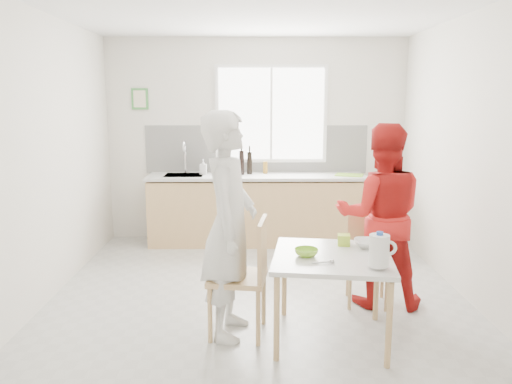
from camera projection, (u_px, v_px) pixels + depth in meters
ground at (258, 300)px, 4.79m from camera, size 4.50×4.50×0.00m
room_shell at (258, 127)px, 4.49m from camera, size 4.50×4.50×4.50m
window at (271, 114)px, 6.67m from camera, size 1.50×0.06×1.30m
backsplash at (256, 149)px, 6.77m from camera, size 3.00×0.02×0.65m
picture_frame at (140, 99)px, 6.62m from camera, size 0.22×0.03×0.28m
kitchen_counter at (256, 212)px, 6.63m from camera, size 2.84×0.64×1.37m
dining_table at (332, 264)px, 3.90m from camera, size 1.02×1.02×0.70m
chair_left at (247, 272)px, 4.00m from camera, size 0.50×0.50×0.96m
chair_far at (367, 255)px, 4.68m from camera, size 0.43×0.43×0.83m
person_white at (229, 226)px, 3.95m from camera, size 0.52×0.71×1.81m
person_red at (380, 216)px, 4.56m from camera, size 0.90×0.74×1.69m
bowl_green at (306, 252)px, 3.86m from camera, size 0.21×0.21×0.06m
bowl_white at (368, 244)px, 4.09m from camera, size 0.27×0.27×0.06m
milk_jug at (380, 250)px, 3.55m from camera, size 0.20×0.14×0.25m
green_box at (344, 240)px, 4.14m from camera, size 0.11×0.11×0.09m
spoon at (322, 262)px, 3.68m from camera, size 0.16×0.05×0.01m
cutting_board at (349, 175)px, 6.49m from camera, size 0.41×0.35×0.01m
wine_bottle_a at (242, 162)px, 6.54m from camera, size 0.07×0.07×0.32m
wine_bottle_b at (250, 163)px, 6.58m from camera, size 0.07×0.07×0.30m
jar_amber at (265, 168)px, 6.64m from camera, size 0.06×0.06×0.16m
soap_bottle at (203, 167)px, 6.58m from camera, size 0.09×0.09×0.20m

